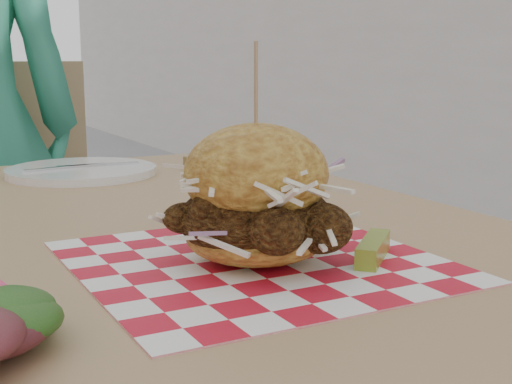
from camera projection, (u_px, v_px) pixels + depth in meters
patio_table at (166, 278)px, 0.95m from camera, size 0.80×1.20×0.75m
patio_chair at (20, 211)px, 1.92m from camera, size 0.43×0.44×0.95m
paper_liner at (256, 261)px, 0.74m from camera, size 0.36×0.36×0.00m
sandwich at (256, 202)px, 0.73m from camera, size 0.20×0.20×0.22m
pickle_spear at (373, 249)px, 0.75m from camera, size 0.08×0.08×0.02m
place_setting at (82, 171)px, 1.30m from camera, size 0.27×0.27×0.02m
kraft_tray at (232, 159)px, 1.35m from camera, size 0.15×0.12×0.06m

